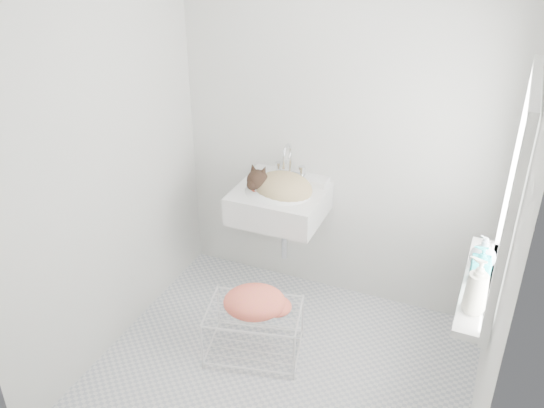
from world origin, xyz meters
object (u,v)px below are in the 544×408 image
at_px(cat, 280,187).
at_px(bottle_c, 481,266).
at_px(wire_rack, 254,333).
at_px(sink, 279,191).
at_px(bottle_a, 472,311).
at_px(bottle_b, 478,282).

bearing_deg(cat, bottle_c, -17.43).
xyz_separation_m(cat, wire_rack, (0.07, -0.59, -0.74)).
xyz_separation_m(sink, bottle_a, (1.31, -0.80, 0.00)).
bearing_deg(sink, bottle_b, -22.65).
xyz_separation_m(wire_rack, bottle_c, (1.23, 0.21, 0.70)).
bearing_deg(wire_rack, bottle_c, 9.80).
bearing_deg(wire_rack, bottle_a, -8.73).
height_order(cat, bottle_b, cat).
distance_m(sink, bottle_a, 1.54).
height_order(cat, bottle_c, cat).
distance_m(wire_rack, bottle_c, 1.43).
height_order(sink, wire_rack, sink).
bearing_deg(wire_rack, cat, 96.92).
bearing_deg(cat, sink, 127.24).
xyz_separation_m(cat, bottle_a, (1.30, -0.78, -0.04)).
bearing_deg(sink, bottle_a, -31.33).
relative_size(bottle_b, bottle_c, 1.18).
height_order(sink, bottle_b, sink).
bearing_deg(bottle_c, bottle_b, -90.00).
bearing_deg(wire_rack, bottle_b, 2.94).
distance_m(cat, bottle_a, 1.52).
height_order(cat, wire_rack, cat).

